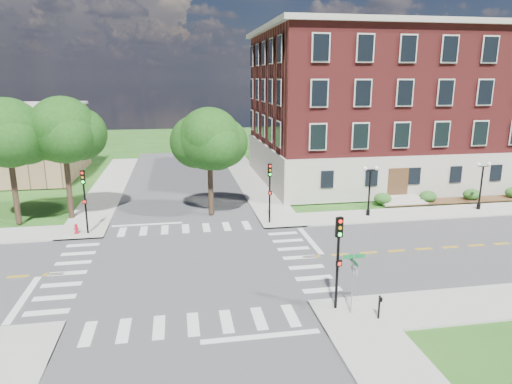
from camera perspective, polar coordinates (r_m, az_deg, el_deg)
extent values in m
plane|color=#214F16|center=(29.29, -8.43, -9.04)|extent=(160.00, 160.00, 0.00)
cube|color=#3D3D3F|center=(29.28, -8.43, -9.03)|extent=(90.00, 12.00, 0.01)
cube|color=#3D3D3F|center=(29.28, -8.43, -9.03)|extent=(12.00, 90.00, 0.01)
cube|color=#9E9B93|center=(43.38, 23.20, -2.27)|extent=(34.00, 3.50, 0.12)
cube|color=#9E9B93|center=(51.88, -0.63, 1.44)|extent=(3.50, 34.00, 0.12)
cube|color=#9E9B93|center=(51.76, -17.82, 0.72)|extent=(3.50, 34.00, 0.12)
cube|color=silver|center=(33.36, 6.77, -6.04)|extent=(0.40, 5.50, 0.00)
cube|color=#B5B0A0|center=(55.48, 16.38, 3.97)|extent=(30.00, 20.00, 4.20)
cube|color=maroon|center=(54.72, 16.97, 12.24)|extent=(29.55, 19.70, 11.80)
cube|color=#B5B0A0|center=(54.93, 17.45, 18.65)|extent=(30.60, 20.60, 0.50)
cube|color=#472D19|center=(44.98, 17.33, 1.11)|extent=(2.00, 0.10, 2.80)
cylinder|color=black|center=(40.49, -27.84, -0.44)|extent=(0.44, 0.44, 4.58)
sphere|color=#163B10|center=(39.68, -28.66, 6.52)|extent=(5.35, 5.35, 5.35)
cylinder|color=black|center=(40.39, -22.32, 0.15)|extent=(0.44, 0.44, 4.63)
sphere|color=#163B10|center=(39.58, -22.99, 7.16)|extent=(5.33, 5.33, 5.33)
cylinder|color=black|center=(38.67, -5.68, -0.02)|extent=(0.44, 0.44, 3.84)
sphere|color=#163B10|center=(37.83, -5.85, 6.62)|extent=(5.18, 5.18, 5.18)
cylinder|color=black|center=(23.31, 10.10, -9.95)|extent=(0.14, 0.14, 3.80)
cube|color=black|center=(22.45, 10.37, -4.34)|extent=(0.36, 0.29, 1.00)
cylinder|color=red|center=(22.23, 10.52, -3.64)|extent=(0.19, 0.09, 0.18)
cylinder|color=orange|center=(22.33, 10.48, -4.44)|extent=(0.19, 0.09, 0.18)
cylinder|color=#19E533|center=(22.44, 10.44, -5.24)|extent=(0.19, 0.09, 0.18)
cube|color=black|center=(22.92, 10.32, -8.75)|extent=(0.32, 0.19, 0.30)
cylinder|color=black|center=(36.24, 1.72, -0.96)|extent=(0.14, 0.14, 3.80)
cube|color=black|center=(35.69, 1.75, 2.76)|extent=(0.38, 0.32, 1.00)
cylinder|color=red|center=(35.51, 1.79, 3.25)|extent=(0.19, 0.11, 0.18)
cylinder|color=orange|center=(35.57, 1.79, 2.72)|extent=(0.19, 0.11, 0.18)
cylinder|color=#19E533|center=(35.64, 1.78, 2.20)|extent=(0.19, 0.11, 0.18)
cube|color=black|center=(35.92, 1.78, -0.11)|extent=(0.32, 0.22, 0.30)
cylinder|color=black|center=(35.99, -20.51, -1.98)|extent=(0.14, 0.14, 3.80)
cube|color=black|center=(35.44, -20.84, 1.76)|extent=(0.36, 0.28, 1.00)
cylinder|color=red|center=(35.25, -20.92, 2.23)|extent=(0.19, 0.08, 0.18)
cylinder|color=orange|center=(35.31, -20.88, 1.71)|extent=(0.19, 0.08, 0.18)
cylinder|color=#19E533|center=(35.38, -20.83, 1.19)|extent=(0.19, 0.08, 0.18)
cube|color=black|center=(35.67, -20.64, -1.13)|extent=(0.32, 0.18, 0.30)
cylinder|color=black|center=(39.72, 13.82, -2.49)|extent=(0.32, 0.32, 0.50)
cylinder|color=black|center=(39.30, 13.96, -0.18)|extent=(0.16, 0.16, 3.80)
cube|color=black|center=(38.87, 14.13, 2.60)|extent=(1.00, 0.06, 0.06)
sphere|color=white|center=(38.64, 13.47, 2.88)|extent=(0.36, 0.36, 0.36)
sphere|color=white|center=(39.04, 14.82, 2.91)|extent=(0.36, 0.36, 0.36)
cylinder|color=black|center=(44.90, 26.05, -1.63)|extent=(0.32, 0.32, 0.50)
cylinder|color=black|center=(44.52, 26.28, 0.42)|extent=(0.16, 0.16, 3.80)
cube|color=black|center=(44.15, 26.55, 2.87)|extent=(1.00, 0.06, 0.06)
sphere|color=white|center=(43.83, 26.05, 3.12)|extent=(0.36, 0.36, 0.36)
sphere|color=white|center=(44.42, 27.10, 3.13)|extent=(0.36, 0.36, 0.36)
cylinder|color=gray|center=(23.12, 11.94, -11.20)|extent=(0.07, 0.07, 3.10)
cube|color=#0D6A2F|center=(22.55, 12.13, -7.87)|extent=(1.10, 0.03, 0.20)
cube|color=#0D6A2F|center=(22.64, 12.09, -8.45)|extent=(0.03, 1.10, 0.20)
cube|color=silver|center=(22.83, 12.15, -9.48)|extent=(0.03, 0.75, 0.25)
cylinder|color=black|center=(23.36, 15.13, -13.72)|extent=(0.10, 0.10, 1.20)
cube|color=black|center=(23.07, 15.33, -12.86)|extent=(0.14, 0.08, 0.22)
cylinder|color=#B30D1E|center=(36.74, -21.50, -4.77)|extent=(0.32, 0.32, 0.10)
cylinder|color=#B30D1E|center=(36.66, -21.54, -4.40)|extent=(0.22, 0.22, 0.60)
sphere|color=#B30D1E|center=(36.57, -21.58, -3.91)|extent=(0.24, 0.24, 0.24)
cylinder|color=#B30D1E|center=(36.64, -21.55, -4.28)|extent=(0.35, 0.12, 0.12)
cylinder|color=#B30D1E|center=(36.64, -21.55, -4.28)|extent=(0.12, 0.35, 0.12)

